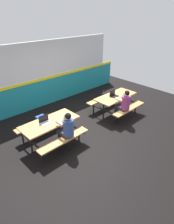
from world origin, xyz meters
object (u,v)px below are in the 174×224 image
Objects in this scene: picnic_table_right at (115,100)px; student_further at (124,103)px; laptop_silver at (45,121)px; laptop_dark at (114,95)px; tote_bag_bright at (105,96)px; student_nearer at (67,128)px; picnic_table_left at (50,126)px; backpack_dark at (41,122)px.

student_further is (-0.24, -0.56, 0.13)m from picnic_table_right.
laptop_silver reaches higher than picnic_table_right.
tote_bag_bright is at bearing 55.99° from laptop_dark.
laptop_dark is (2.92, -0.11, 0.00)m from laptop_silver.
laptop_silver is 2.92m from laptop_dark.
picnic_table_left is at bearing 109.35° from student_nearer.
student_nearer reaches higher than laptop_silver.
laptop_silver and laptop_dark have the same top height.
picnic_table_left is 5.31× the size of laptop_silver.
student_nearer is 2.81× the size of tote_bag_bright.
picnic_table_left is at bearing -103.30° from backpack_dark.
laptop_silver is 0.74× the size of backpack_dark.
student_nearer and student_further have the same top height.
backpack_dark is (-2.41, 1.64, -0.49)m from student_further.
picnic_table_right is 1.43× the size of student_further.
laptop_dark is (2.60, 0.48, 0.08)m from student_nearer.
picnic_table_right is 1.43× the size of student_nearer.
student_nearer is 1.00× the size of student_further.
student_further reaches higher than backpack_dark.
student_further is 2.81× the size of tote_bag_bright.
tote_bag_bright is (3.50, 0.98, -0.38)m from picnic_table_left.
laptop_silver is at bearing 165.74° from student_further.
picnic_table_left is at bearing 165.79° from student_further.
laptop_dark is 0.75× the size of tote_bag_bright.
student_nearer is 2.45m from student_further.
picnic_table_left is 3.66m from tote_bag_bright.
laptop_silver is (-2.76, 0.70, 0.08)m from student_further.
laptop_silver is 3.80m from tote_bag_bright.
picnic_table_left is at bearing 178.56° from laptop_dark.
student_nearer is 3.72× the size of laptop_dark.
picnic_table_left is 1.43× the size of student_further.
picnic_table_right is at bearing -2.68° from laptop_silver.
student_nearer is at bearing -169.49° from laptop_dark.
laptop_silver is (-3.01, 0.14, 0.21)m from picnic_table_right.
laptop_silver reaches higher than backpack_dark.
picnic_table_right is at bearing -2.11° from picnic_table_left.
backpack_dark is (0.36, 0.94, -0.57)m from laptop_silver.
picnic_table_right is 0.63m from student_further.
student_further is at bearing -113.24° from picnic_table_right.
picnic_table_left is at bearing -164.39° from tote_bag_bright.
picnic_table_left is 1.00× the size of picnic_table_right.
student_further is 2.85m from laptop_silver.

